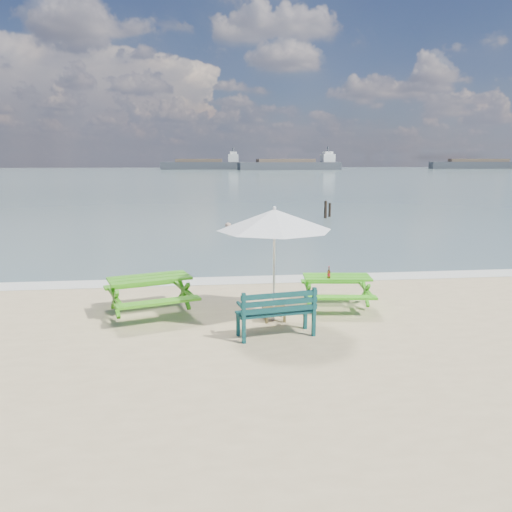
{
  "coord_description": "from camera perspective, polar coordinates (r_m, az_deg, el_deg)",
  "views": [
    {
      "loc": [
        -1.41,
        -8.83,
        3.36
      ],
      "look_at": [
        -0.07,
        3.0,
        1.0
      ],
      "focal_mm": 35.0,
      "sensor_mm": 36.0,
      "label": 1
    }
  ],
  "objects": [
    {
      "name": "beer_bottle",
      "position": [
        11.21,
        8.32,
        -2.08
      ],
      "size": [
        0.07,
        0.07,
        0.27
      ],
      "color": "#954215",
      "rests_on": "picnic_table_right"
    },
    {
      "name": "side_table",
      "position": [
        10.53,
        2.04,
        -6.49
      ],
      "size": [
        0.5,
        0.5,
        0.31
      ],
      "color": "brown",
      "rests_on": "ground"
    },
    {
      "name": "cargo_ships",
      "position": [
        149.86,
        15.96,
        9.94
      ],
      "size": [
        129.67,
        22.96,
        4.4
      ],
      "color": "#383B42",
      "rests_on": "ground"
    },
    {
      "name": "mooring_pilings",
      "position": [
        28.65,
        8.13,
        5.07
      ],
      "size": [
        0.55,
        0.75,
        1.18
      ],
      "color": "black",
      "rests_on": "ground"
    },
    {
      "name": "swimmer",
      "position": [
        23.84,
        -3.25,
        1.82
      ],
      "size": [
        0.73,
        0.62,
        1.7
      ],
      "color": "tan",
      "rests_on": "ground"
    },
    {
      "name": "foam_strip",
      "position": [
        13.91,
        -0.47,
        -2.74
      ],
      "size": [
        22.0,
        0.9,
        0.01
      ],
      "primitive_type": "cube",
      "color": "silver",
      "rests_on": "ground"
    },
    {
      "name": "sea",
      "position": [
        93.9,
        -5.69,
        9.09
      ],
      "size": [
        300.0,
        300.0,
        0.0
      ],
      "primitive_type": "plane",
      "color": "slate",
      "rests_on": "ground"
    },
    {
      "name": "picnic_table_right",
      "position": [
        11.55,
        9.2,
        -4.07
      ],
      "size": [
        1.68,
        1.83,
        0.72
      ],
      "color": "green",
      "rests_on": "ground"
    },
    {
      "name": "patio_umbrella",
      "position": [
        10.11,
        2.12,
        4.16
      ],
      "size": [
        2.48,
        2.48,
        2.33
      ],
      "color": "silver",
      "rests_on": "ground"
    },
    {
      "name": "picnic_table_left",
      "position": [
        11.12,
        -11.99,
        -4.5
      ],
      "size": [
        2.22,
        2.34,
        0.82
      ],
      "color": "#3D9917",
      "rests_on": "ground"
    },
    {
      "name": "park_bench",
      "position": [
        9.6,
        2.27,
        -7.49
      ],
      "size": [
        1.55,
        0.75,
        0.91
      ],
      "color": "#0E3B3D",
      "rests_on": "ground"
    }
  ]
}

